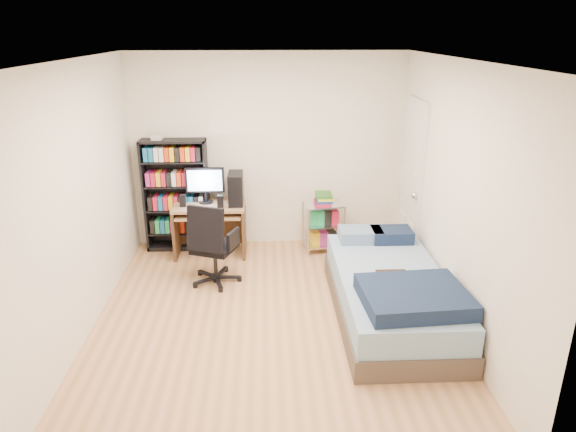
{
  "coord_description": "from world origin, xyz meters",
  "views": [
    {
      "loc": [
        -0.04,
        -4.5,
        2.75
      ],
      "look_at": [
        0.19,
        0.4,
        0.95
      ],
      "focal_mm": 32.0,
      "sensor_mm": 36.0,
      "label": 1
    }
  ],
  "objects_px": {
    "office_chair": "(214,258)",
    "bed": "(391,293)",
    "media_shelf": "(176,194)",
    "computer_desk": "(217,208)"
  },
  "relations": [
    {
      "from": "office_chair",
      "to": "bed",
      "type": "relative_size",
      "value": 0.45
    },
    {
      "from": "media_shelf",
      "to": "computer_desk",
      "type": "height_order",
      "value": "media_shelf"
    },
    {
      "from": "media_shelf",
      "to": "bed",
      "type": "relative_size",
      "value": 0.71
    },
    {
      "from": "computer_desk",
      "to": "bed",
      "type": "relative_size",
      "value": 0.53
    },
    {
      "from": "media_shelf",
      "to": "office_chair",
      "type": "bearing_deg",
      "value": -62.09
    },
    {
      "from": "bed",
      "to": "computer_desk",
      "type": "bearing_deg",
      "value": 138.07
    },
    {
      "from": "media_shelf",
      "to": "computer_desk",
      "type": "xyz_separation_m",
      "value": [
        0.53,
        -0.18,
        -0.14
      ]
    },
    {
      "from": "bed",
      "to": "media_shelf",
      "type": "bearing_deg",
      "value": 142.21
    },
    {
      "from": "media_shelf",
      "to": "computer_desk",
      "type": "distance_m",
      "value": 0.57
    },
    {
      "from": "computer_desk",
      "to": "office_chair",
      "type": "distance_m",
      "value": 0.91
    }
  ]
}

